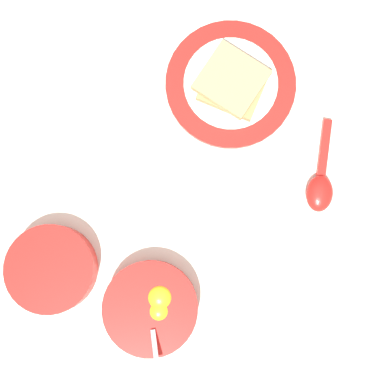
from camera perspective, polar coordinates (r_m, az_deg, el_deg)
ground_plane at (r=0.88m, az=1.47°, el=1.75°), size 3.00×3.00×0.00m
egg_bowl at (r=0.85m, az=-4.38°, el=-12.20°), size 0.15×0.15×0.07m
toast_plate at (r=0.91m, az=4.14°, el=11.41°), size 0.22×0.22×0.01m
toast_sandwich at (r=0.89m, az=4.35°, el=11.59°), size 0.13×0.13×0.03m
soup_spoon at (r=0.89m, az=13.54°, el=0.76°), size 0.16×0.05×0.03m
congee_bowl at (r=0.88m, az=-14.77°, el=-7.94°), size 0.14×0.14×0.04m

